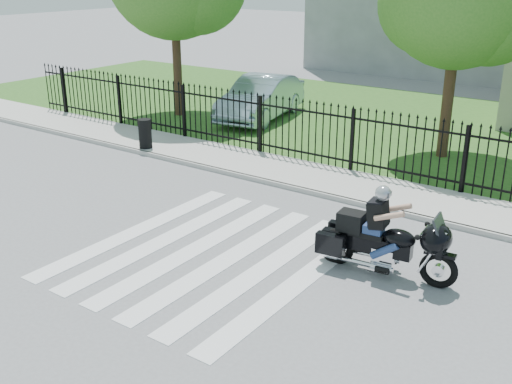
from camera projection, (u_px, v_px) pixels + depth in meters
The scene contains 9 objects.
ground at pixel (211, 254), 11.77m from camera, with size 120.00×120.00×0.00m, color slate.
crosswalk at pixel (211, 254), 11.77m from camera, with size 5.00×5.50×0.01m, color silver, non-canonical shape.
sidewalk at pixel (333, 182), 15.57m from camera, with size 40.00×2.00×0.12m, color #ADAAA3.
curb at pixel (313, 193), 14.81m from camera, with size 40.00×0.12×0.12m, color #ADAAA3.
grass_strip at pixel (428, 128), 20.94m from camera, with size 40.00×12.00×0.02m, color #2A531C.
iron_fence at pixel (352, 142), 16.04m from camera, with size 26.00×0.04×1.80m.
motorcycle_rider at pixel (382, 238), 10.80m from camera, with size 2.63×0.96×1.74m.
parked_car at pixel (261, 98), 21.97m from camera, with size 1.65×4.72×1.56m, color #9DB8C6.
litter_bin at pixel (145, 134), 18.14m from camera, with size 0.39×0.39×0.89m, color black.
Camera 1 is at (6.82, -8.14, 5.29)m, focal length 42.00 mm.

